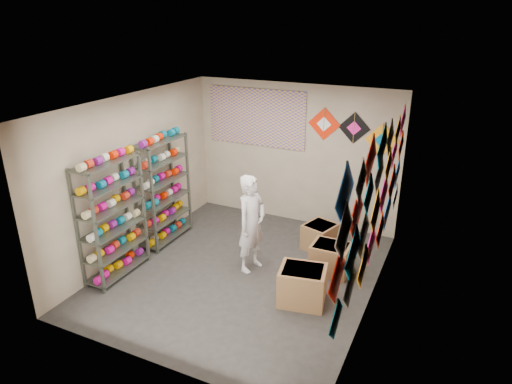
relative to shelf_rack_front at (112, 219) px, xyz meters
The scene contains 12 objects.
ground 2.19m from the shelf_rack_front, 25.53° to the left, with size 4.50×4.50×0.00m, color #2D2A27.
room_walls 2.09m from the shelf_rack_front, 25.53° to the left, with size 4.50×4.50×4.50m.
shelf_rack_front is the anchor object (origin of this frame).
shelf_rack_back 1.30m from the shelf_rack_front, 90.00° to the left, with size 0.40×1.10×1.90m, color #4C5147.
string_spools 0.66m from the shelf_rack_front, 90.00° to the left, with size 0.12×2.36×0.12m.
kite_wall_display 3.89m from the shelf_rack_front, 11.35° to the left, with size 0.06×4.23×2.08m.
back_wall_kites 4.32m from the shelf_rack_front, 47.22° to the left, with size 1.66×0.02×0.79m.
poster 3.40m from the shelf_rack_front, 72.35° to the left, with size 2.00×0.01×1.10m, color #574BA2.
shopkeeper 2.13m from the shelf_rack_front, 29.58° to the left, with size 0.50×0.65×1.60m, color silver.
carton_a 3.03m from the shelf_rack_front, 10.08° to the left, with size 0.65×0.54×0.54m, color brown.
carton_b 3.45m from the shelf_rack_front, 25.89° to the left, with size 0.59×0.48×0.48m, color brown.
carton_c 3.49m from the shelf_rack_front, 39.19° to the left, with size 0.48×0.52×0.46m, color brown.
Camera 1 is at (2.88, -5.62, 3.90)m, focal length 32.00 mm.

